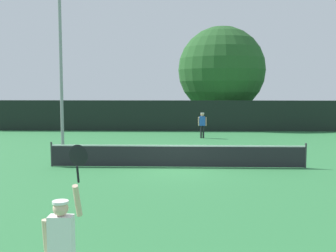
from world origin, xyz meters
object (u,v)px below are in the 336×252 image
Objects in this scene: tennis_ball at (150,156)px; parked_car_mid at (247,114)px; parked_car_near at (143,116)px; light_pole at (61,55)px; large_tree at (222,70)px; player_serving at (62,237)px; player_receiving at (202,123)px.

parked_car_mid is (8.00, 21.05, 0.74)m from tennis_ball.
parked_car_near reaches higher than tennis_ball.
light_pole is 1.07× the size of large_tree.
tennis_ball is 0.01× the size of large_tree.
tennis_ball is (0.28, 14.01, -1.09)m from player_serving.
player_serving is 0.60× the size of parked_car_near.
parked_car_mid is at bearing 56.33° from large_tree.
large_tree reaches higher than player_serving.
light_pole is at bearing -127.32° from large_tree.
player_serving is at bearing -99.85° from large_tree.
parked_car_mid is at bearing 14.11° from parked_car_near.
large_tree is at bearing 52.68° from light_pole.
player_receiving reaches higher than parked_car_mid.
tennis_ball is 0.02× the size of parked_car_near.
large_tree is 2.06× the size of parked_car_near.
player_serving is 14.05m from tennis_ball.
large_tree is (10.29, 13.50, -0.30)m from light_pole.
parked_car_near is (3.20, 15.01, -4.49)m from light_pole.
light_pole is at bearing 30.38° from player_receiving.
player_serving is 36.02m from parked_car_mid.
light_pole reaches higher than tennis_ball.
player_receiving is 14.08m from parked_car_mid.
parked_car_near is (-1.77, 32.12, -0.35)m from player_serving.
light_pole is (-4.97, 17.11, 4.14)m from player_serving.
tennis_ball is 0.02× the size of parked_car_mid.
light_pole is 16.97m from large_tree.
player_receiving is (3.23, 21.92, -0.07)m from player_serving.
player_serving is 31.30m from large_tree.
parked_car_mid is (2.96, 4.45, -4.19)m from large_tree.
player_receiving is at bearing 81.62° from player_serving.
player_receiving is 0.39× the size of parked_car_mid.
player_receiving is 10.39m from light_pole.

